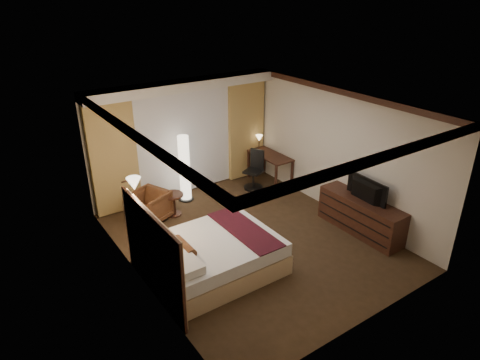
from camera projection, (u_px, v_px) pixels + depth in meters
floor at (252, 240)px, 8.40m from camera, size 4.50×5.50×0.01m
ceiling at (253, 105)px, 7.27m from camera, size 4.50×5.50×0.01m
back_wall at (183, 137)px, 9.90m from camera, size 4.50×0.02×2.70m
left_wall at (136, 211)px, 6.68m from camera, size 0.02×5.50×2.70m
right_wall at (339, 153)px, 8.99m from camera, size 0.02×5.50×2.70m
crown_molding at (253, 109)px, 7.30m from camera, size 4.50×5.50×0.12m
soffit at (185, 85)px, 9.19m from camera, size 4.50×0.50×0.20m
curtain_sheer at (184, 142)px, 9.88m from camera, size 2.48×0.04×2.45m
curtain_left_drape at (114, 159)px, 8.96m from camera, size 1.00×0.14×2.45m
curtain_right_drape at (246, 130)px, 10.71m from camera, size 1.00×0.14×2.45m
wall_sconce at (134, 184)px, 6.96m from camera, size 0.24×0.24×0.24m
bed at (214, 256)px, 7.38m from camera, size 2.15×1.68×0.63m
headboard at (154, 255)px, 6.64m from camera, size 0.12×1.98×1.50m
armchair at (149, 205)px, 8.96m from camera, size 0.89×0.91×0.73m
side_table at (173, 204)px, 9.22m from camera, size 0.46×0.46×0.50m
floor_lamp at (185, 168)px, 9.66m from camera, size 0.33×0.33×1.57m
desk at (270, 169)px, 10.69m from camera, size 0.55×1.22×0.75m
desk_lamp at (259, 143)px, 10.81m from camera, size 0.18×0.18×0.34m
office_chair at (253, 170)px, 10.33m from camera, size 0.62×0.62×0.97m
dresser at (361, 216)px, 8.56m from camera, size 0.50×1.86×0.72m
television at (364, 187)px, 8.27m from camera, size 0.62×1.02×0.13m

